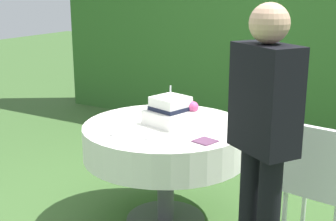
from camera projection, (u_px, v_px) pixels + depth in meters
name	position (u px, v px, depth m)	size (l,w,h in m)	color
ground_plane	(166.00, 220.00, 3.48)	(20.00, 20.00, 0.00)	#3D602D
foliage_hedge	(282.00, 17.00, 5.23)	(5.77, 0.43, 2.63)	#336628
cake_table	(166.00, 142.00, 3.32)	(1.15, 1.15, 0.73)	#4C4C51
wedding_cake	(171.00, 112.00, 3.29)	(0.36, 0.36, 0.27)	white
serving_plate_near	(153.00, 137.00, 3.00)	(0.12, 0.12, 0.01)	white
serving_plate_far	(119.00, 134.00, 3.07)	(0.11, 0.11, 0.01)	white
napkin_stack	(205.00, 141.00, 2.94)	(0.12, 0.12, 0.01)	#603856
garden_chair	(317.00, 178.00, 2.87)	(0.45, 0.45, 0.89)	white
standing_person	(263.00, 136.00, 2.43)	(0.41, 0.36, 1.60)	black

